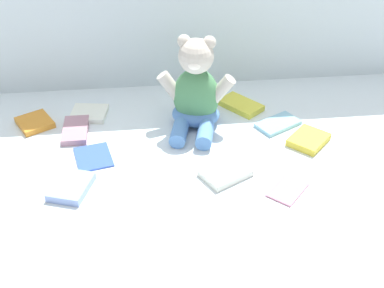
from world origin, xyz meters
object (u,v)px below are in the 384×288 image
Objects in this scene: book_case_4 at (71,187)px; book_case_8 at (278,124)px; book_case_5 at (226,173)px; book_case_1 at (93,156)px; book_case_9 at (89,113)px; book_case_0 at (241,105)px; book_case_6 at (309,140)px; book_case_3 at (76,130)px; book_case_7 at (287,189)px; teddy_bear at (196,94)px; book_case_2 at (35,123)px.

book_case_4 is 0.61m from book_case_8.
book_case_8 is at bearing 109.92° from book_case_5.
book_case_1 is 1.08× the size of book_case_9.
book_case_9 is (-0.55, 0.11, 0.00)m from book_case_8.
book_case_0 is 1.22× the size of book_case_6.
book_case_4 is at bearing -122.47° from book_case_1.
book_case_9 is at bearing -154.62° from book_case_6.
book_case_5 reaches higher than book_case_9.
book_case_8 is at bearing -2.50° from book_case_3.
book_case_1 is at bearing -159.04° from book_case_7.
book_case_6 is at bearing 102.39° from book_case_7.
book_case_7 is at bearing 33.45° from book_case_5.
teddy_bear is at bearing 162.47° from book_case_5.
book_case_6 is at bearing -12.04° from book_case_1.
book_case_9 is (-0.36, 0.33, -0.00)m from book_case_5.
book_case_8 is at bearing 122.61° from book_case_7.
book_case_6 is 1.06× the size of book_case_7.
book_case_9 is at bearing 70.11° from book_case_3.
book_case_7 is (-0.11, -0.19, -0.01)m from book_case_6.
book_case_1 is 0.59m from book_case_6.
book_case_5 is at bearing -159.12° from book_case_4.
book_case_0 is 0.14m from book_case_8.
book_case_6 is at bearing -41.71° from book_case_2.
book_case_3 is 1.31× the size of book_case_7.
book_case_7 is at bearing -30.48° from book_case_3.
book_case_5 is at bearing -110.51° from book_case_6.
book_case_8 is (0.05, 0.29, 0.00)m from book_case_7.
book_case_8 is at bearing 86.94° from book_case_9.
book_case_6 is 0.22m from book_case_7.
book_case_3 is 1.12× the size of book_case_5.
book_case_1 is at bearing -135.15° from book_case_6.
book_case_7 is at bearing -58.22° from book_case_2.
book_case_5 is (0.39, -0.24, -0.00)m from book_case_3.
teddy_bear is at bearing -34.33° from book_case_2.
book_case_0 is 0.59m from book_case_4.
book_case_6 reaches higher than book_case_7.
book_case_6 reaches higher than book_case_1.
teddy_bear is 2.69× the size of book_case_7.
book_case_5 is at bearing -146.52° from book_case_0.
book_case_8 is (0.09, -0.11, -0.00)m from book_case_0.
book_case_0 is 1.16× the size of book_case_4.
book_case_5 is (0.34, -0.11, 0.00)m from book_case_1.
book_case_3 is at bearing -53.23° from book_case_2.
book_case_2 reaches higher than book_case_1.
book_case_3 is 0.25m from book_case_4.
teddy_bear is 0.43m from book_case_4.
teddy_bear is 0.27m from book_case_5.
book_case_7 is (0.53, -0.31, -0.00)m from book_case_3.
book_case_6 is (0.76, -0.17, 0.00)m from book_case_2.
book_case_2 is 0.99× the size of book_case_7.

